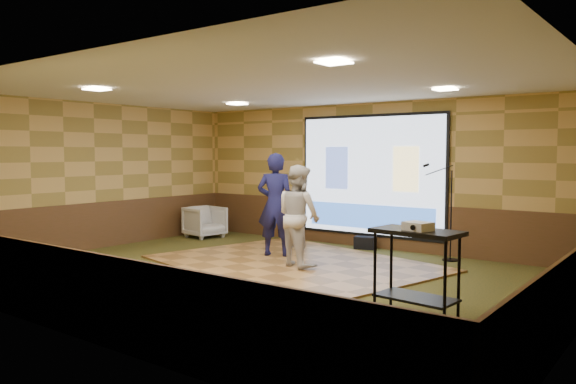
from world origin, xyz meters
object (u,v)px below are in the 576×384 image
Objects in this scene: projector_screen at (370,177)px; player_right at (299,216)px; projector at (418,226)px; mic_stand at (448,234)px; dance_floor at (294,263)px; av_table at (417,255)px; player_left at (276,204)px; banquet_chair at (205,222)px; duffel_bag at (365,243)px.

projector_screen is 1.91× the size of player_right.
projector is 0.17× the size of mic_stand.
av_table reaches higher than dance_floor.
player_left is 6.54× the size of projector.
mic_stand reaches higher than projector.
banquet_chair reaches higher than duffel_bag.
av_table reaches higher than duffel_bag.
projector_screen is 4.16× the size of banquet_chair.
player_left is at bearing -98.96° from banquet_chair.
dance_floor is 11.53× the size of duffel_bag.
banquet_chair is (-5.57, -0.68, -0.13)m from mic_stand.
banquet_chair is (-3.53, 1.32, 0.35)m from dance_floor.
projector is 5.10m from duffel_bag.
dance_floor is at bearing -120.53° from mic_stand.
dance_floor is 15.83× the size of projector.
duffel_bag is (0.22, 2.17, 0.11)m from dance_floor.
dance_floor is 2.89m from mic_stand.
av_table is 2.64× the size of duffel_bag.
dance_floor is (-0.24, -2.36, -1.46)m from projector_screen.
banquet_chair is at bearing -3.03° from player_right.
projector_screen is 2.62m from player_right.
av_table is (3.12, -1.82, 0.76)m from dance_floor.
projector_screen is 0.71× the size of dance_floor.
mic_stand is (1.79, 2.19, -0.41)m from player_right.
player_right is 2.49m from duffel_bag.
player_right reaches higher than duffel_bag.
dance_floor is 2.19m from duffel_bag.
player_left is 4.37m from av_table.
player_right is at bearing 150.46° from av_table.
projector_screen is at bearing -70.82° from player_right.
av_table is at bearing 138.45° from projector.
player_right reaches higher than av_table.
dance_floor is 2.63× the size of mic_stand.
duffel_bag is at bearing 125.93° from av_table.
dance_floor is at bearing 165.26° from projector.
av_table is 7.36m from banquet_chair.
player_left is 2.43× the size of banquet_chair.
av_table is (3.79, -2.17, -0.23)m from player_left.
projector_screen is 4.06m from banquet_chair.
projector_screen reaches higher than dance_floor.
projector_screen reaches higher than player_right.
player_left is at bearing -133.67° from mic_stand.
player_left is at bearing -114.42° from projector_screen.
duffel_bag is at bearing 84.11° from dance_floor.
player_left is 4.43m from projector.
player_left reaches higher than banquet_chair.
mic_stand is at bearing -172.89° from player_left.
player_right is at bearing -89.29° from duffel_bag.
mic_stand reaches higher than av_table.
banquet_chair reaches higher than dance_floor.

